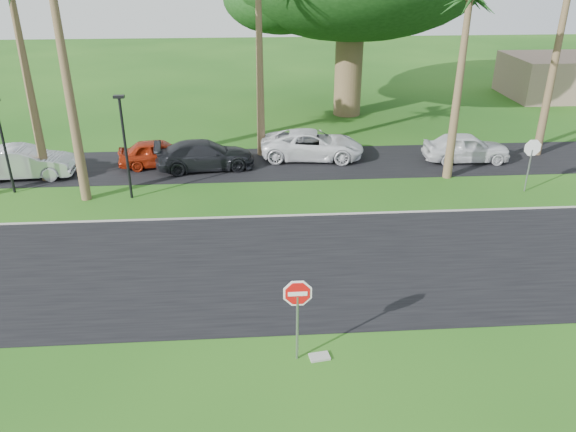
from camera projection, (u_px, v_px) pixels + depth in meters
The scene contains 15 objects.
ground at pixel (274, 298), 17.99m from camera, with size 120.00×120.00×0.00m, color #174711.
road at pixel (271, 266), 19.79m from camera, with size 120.00×8.00×0.02m, color black.
parking_strip at pixel (262, 164), 29.25m from camera, with size 120.00×5.00×0.02m, color black.
curb at pixel (267, 216), 23.43m from camera, with size 120.00×0.12×0.06m, color gray.
stop_sign_near at pixel (297, 304), 14.56m from camera, with size 1.05×0.07×2.62m.
stop_sign_far at pixel (531, 155), 25.20m from camera, with size 1.05×0.07×2.62m.
streetlight_left at pixel (3, 140), 24.76m from camera, with size 0.45×0.25×4.34m.
streetlight_right at pixel (125, 141), 24.14m from camera, with size 0.45×0.25×4.64m.
building_far at pixel (575, 76), 42.30m from camera, with size 10.00×6.00×3.00m, color gray.
car_silver at pixel (24, 163), 27.17m from camera, with size 1.64×4.70×1.55m, color #B8B9C0.
car_red at pixel (159, 153), 28.70m from camera, with size 1.63×4.05×1.38m, color #97220C.
car_dark at pixel (205, 155), 28.32m from camera, with size 2.01×4.95×1.44m, color black.
car_minivan at pixel (312, 145), 29.73m from camera, with size 2.49×5.39×1.50m, color silver.
car_pickup at pixel (466, 148), 29.32m from camera, with size 1.78×4.41×1.50m, color silver.
utility_slab at pixel (320, 357), 15.33m from camera, with size 0.55×0.35×0.06m, color gray.
Camera 1 is at (-0.60, -15.13, 10.07)m, focal length 35.00 mm.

